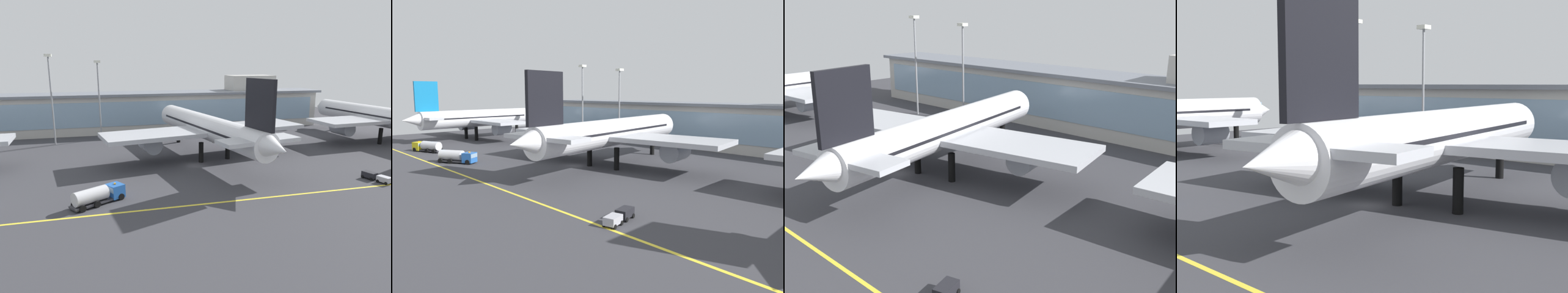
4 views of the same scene
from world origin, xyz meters
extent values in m
plane|color=#38383D|center=(0.00, 0.00, 0.00)|extent=(180.00, 180.00, 0.00)
cube|color=beige|center=(0.00, 46.53, 5.99)|extent=(113.00, 12.00, 11.98)
cube|color=#84A3BC|center=(0.00, 40.48, 6.59)|extent=(108.48, 0.20, 7.67)
cube|color=slate|center=(0.00, 46.53, 12.38)|extent=(116.00, 14.00, 0.80)
cylinder|color=black|center=(-59.28, 22.38, 2.29)|extent=(1.10, 1.10, 4.57)
cone|color=silver|center=(-59.61, 28.87, 7.14)|extent=(5.69, 5.42, 5.43)
cube|color=#84A3BC|center=(-59.44, 25.57, 8.14)|extent=(4.49, 4.21, 1.71)
cylinder|color=#999EA8|center=(-47.04, 9.28, 4.17)|extent=(4.26, 5.38, 4.00)
cylinder|color=black|center=(2.32, 2.32, 2.33)|extent=(1.10, 1.10, 4.66)
cylinder|color=black|center=(9.20, 3.56, 2.33)|extent=(1.10, 1.10, 4.66)
cylinder|color=black|center=(1.88, 24.54, 2.33)|extent=(1.10, 1.10, 4.66)
cylinder|color=silver|center=(5.08, 6.70, 7.28)|extent=(14.16, 47.99, 5.82)
cone|color=silver|center=(0.56, 31.90, 7.28)|extent=(6.37, 6.14, 5.53)
cone|color=silver|center=(9.66, -18.79, 7.72)|extent=(6.00, 7.18, 4.95)
cube|color=#84A3BC|center=(1.20, 28.30, 8.30)|extent=(5.02, 4.78, 1.75)
cube|color=black|center=(5.08, 6.70, 7.72)|extent=(12.87, 40.49, 0.47)
cube|color=#B7BAC1|center=(5.08, 6.70, 6.55)|extent=(50.76, 20.02, 0.93)
cylinder|color=#999EA8|center=(-8.87, 5.94, 4.25)|extent=(5.11, 6.83, 4.08)
cylinder|color=#999EA8|center=(18.42, 10.83, 4.25)|extent=(5.11, 6.83, 4.08)
cube|color=black|center=(8.79, -13.97, 14.85)|extent=(2.21, 8.58, 9.32)
cube|color=#B7BAC1|center=(8.79, -13.97, 8.15)|extent=(16.52, 7.96, 0.75)
cylinder|color=black|center=(29.99, -17.26, 0.30)|extent=(0.35, 0.63, 0.60)
cylinder|color=black|center=(31.44, -16.88, 0.30)|extent=(0.35, 0.63, 0.60)
cube|color=black|center=(30.95, -17.95, 0.85)|extent=(2.12, 2.90, 1.10)
cylinder|color=gray|center=(-32.02, 30.77, 11.96)|extent=(0.44, 0.44, 23.92)
cube|color=silver|center=(-32.02, 30.77, 24.27)|extent=(1.80, 1.80, 0.70)
cylinder|color=gray|center=(-19.46, 34.91, 11.16)|extent=(0.44, 0.44, 22.32)
cube|color=silver|center=(-19.46, 34.91, 22.67)|extent=(1.80, 1.80, 0.70)
camera|label=1|loc=(-19.50, -73.70, 22.13)|focal=32.78mm
camera|label=2|loc=(62.21, -52.77, 16.00)|focal=35.08mm
camera|label=3|loc=(58.96, -43.35, 26.44)|focal=42.21mm
camera|label=4|loc=(38.70, -40.62, 12.90)|focal=49.36mm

